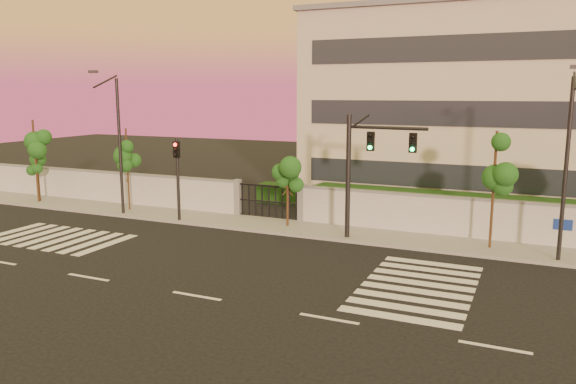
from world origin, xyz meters
TOP-DOWN VIEW (x-y plane):
  - ground at (0.00, 0.00)m, footprint 120.00×120.00m
  - sidewalk at (0.00, 10.50)m, footprint 60.00×3.00m
  - perimeter_wall at (0.10, 12.00)m, footprint 60.00×0.36m
  - hedge_row at (1.17, 14.74)m, footprint 41.00×4.25m
  - institutional_building at (9.00, 21.99)m, footprint 24.40×12.40m
  - road_markings at (-1.58, 3.76)m, footprint 57.00×7.62m
  - street_tree_a at (-18.70, 10.09)m, footprint 1.63×1.30m
  - street_tree_b at (-18.84, 10.32)m, footprint 1.41×1.12m
  - street_tree_c at (-11.63, 10.48)m, footprint 1.33×1.06m
  - street_tree_d at (-1.15, 10.53)m, footprint 1.47×1.17m
  - street_tree_e at (9.03, 10.46)m, footprint 1.55×1.24m
  - traffic_signal_main at (3.22, 9.57)m, footprint 3.87×0.54m
  - traffic_signal_secondary at (-7.26, 9.33)m, footprint 0.37×0.35m
  - streetlight_west at (-11.32, 9.33)m, footprint 0.50×2.00m
  - streetlight_east at (11.83, 9.41)m, footprint 0.49×1.96m

SIDE VIEW (x-z plane):
  - ground at x=0.00m, z-range 0.00..0.00m
  - road_markings at x=-1.58m, z-range 0.00..0.02m
  - sidewalk at x=0.00m, z-range 0.00..0.15m
  - hedge_row at x=1.17m, z-range -0.08..1.72m
  - perimeter_wall at x=0.10m, z-range -0.03..2.17m
  - street_tree_b at x=-18.84m, z-range 0.88..4.57m
  - street_tree_d at x=-1.15m, z-range 0.91..4.77m
  - traffic_signal_secondary at x=-7.26m, z-range 0.63..5.34m
  - street_tree_c at x=-11.63m, z-range 1.19..6.25m
  - traffic_signal_main at x=3.22m, z-range 0.81..6.93m
  - street_tree_a at x=-18.70m, z-range 1.28..6.73m
  - street_tree_e at x=9.03m, z-range 1.29..6.76m
  - streetlight_east at x=11.83m, z-range 0.33..8.48m
  - streetlight_west at x=-11.32m, z-range 0.34..8.65m
  - institutional_building at x=9.00m, z-range 0.03..12.28m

